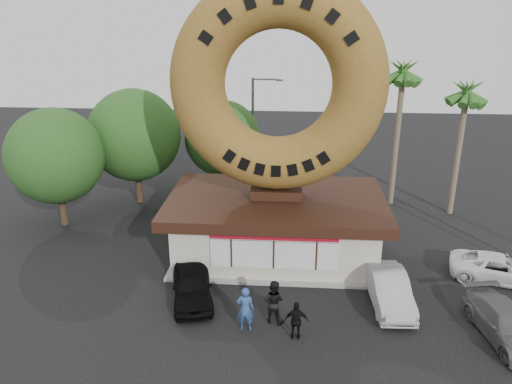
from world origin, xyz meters
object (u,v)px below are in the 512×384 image
object	(u,v)px
person_left	(245,309)
car_black	(192,285)
giant_donut	(278,85)
car_white	(499,268)
car_grey	(507,324)
donut_shop	(276,224)
person_center	(273,302)
person_right	(296,321)
car_silver	(389,289)
street_lamp	(255,129)

from	to	relation	value
person_left	car_black	size ratio (longest dim) A/B	0.46
giant_donut	car_white	distance (m)	13.87
giant_donut	person_left	size ratio (longest dim) A/B	5.32
car_grey	donut_shop	bearing A→B (deg)	135.64
person_center	car_white	bearing A→B (deg)	-140.80
person_center	person_right	xyz separation A→B (m)	(0.96, -1.09, -0.14)
car_silver	car_white	size ratio (longest dim) A/B	0.98
donut_shop	car_black	size ratio (longest dim) A/B	2.62
car_grey	person_right	bearing A→B (deg)	174.77
car_black	car_white	xyz separation A→B (m)	(14.51, 2.77, -0.10)
giant_donut	person_center	size ratio (longest dim) A/B	5.39
car_grey	car_white	distance (m)	4.91
person_left	street_lamp	bearing A→B (deg)	-86.75
person_left	person_center	bearing A→B (deg)	-150.06
car_white	person_center	bearing A→B (deg)	126.69
person_right	car_grey	xyz separation A→B (m)	(8.35, 0.62, -0.16)
giant_donut	person_left	bearing A→B (deg)	-98.43
donut_shop	giant_donut	bearing A→B (deg)	90.00
person_right	person_left	bearing A→B (deg)	-12.52
donut_shop	person_center	bearing A→B (deg)	-88.91
street_lamp	person_right	distance (m)	17.83
street_lamp	car_grey	size ratio (longest dim) A/B	1.75
person_right	car_grey	world-z (taller)	person_right
giant_donut	person_left	world-z (taller)	giant_donut
person_left	car_silver	bearing A→B (deg)	-159.00
giant_donut	person_center	bearing A→B (deg)	-88.91
person_left	person_center	world-z (taller)	person_left
car_white	giant_donut	bearing A→B (deg)	95.43
person_left	car_silver	xyz separation A→B (m)	(6.20, 2.34, -0.25)
car_white	person_left	bearing A→B (deg)	127.52
person_right	car_white	bearing A→B (deg)	-151.75
donut_shop	person_center	size ratio (longest dim) A/B	5.80
person_center	car_silver	size ratio (longest dim) A/B	0.44
street_lamp	person_left	bearing A→B (deg)	-87.08
giant_donut	car_white	bearing A→B (deg)	-9.94
person_center	car_grey	bearing A→B (deg)	-165.03
car_white	car_silver	bearing A→B (deg)	129.08
donut_shop	person_right	world-z (taller)	donut_shop
car_grey	giant_donut	bearing A→B (deg)	135.58
giant_donut	person_left	distance (m)	10.53
person_left	car_black	xyz separation A→B (m)	(-2.61, 2.07, -0.25)
giant_donut	car_white	xyz separation A→B (m)	(10.90, -1.91, -8.37)
donut_shop	person_center	xyz separation A→B (m)	(0.12, -6.10, -0.80)
donut_shop	car_grey	xyz separation A→B (m)	(9.42, -6.58, -1.10)
person_center	car_silver	distance (m)	5.36
person_right	car_white	distance (m)	11.16
car_grey	car_black	bearing A→B (deg)	162.20
donut_shop	car_silver	world-z (taller)	donut_shop
giant_donut	street_lamp	world-z (taller)	giant_donut
street_lamp	car_white	size ratio (longest dim) A/B	1.76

